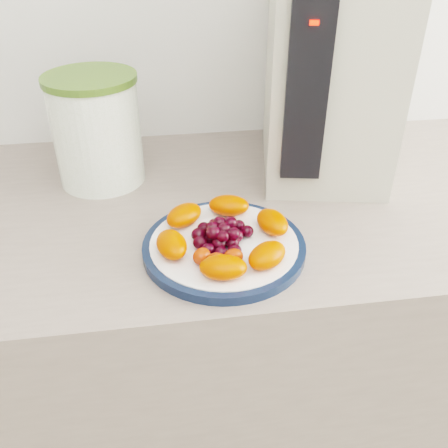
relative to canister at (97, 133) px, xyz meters
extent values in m
cube|color=gray|center=(0.20, -0.11, -0.54)|extent=(3.50, 0.60, 0.90)
cube|color=olive|center=(0.20, -0.11, -0.57)|extent=(3.48, 0.58, 0.84)
cylinder|color=#101E38|center=(0.20, -0.26, -0.09)|extent=(0.25, 0.25, 0.01)
cylinder|color=white|center=(0.20, -0.26, -0.09)|extent=(0.23, 0.23, 0.02)
cylinder|color=#4D7127|center=(0.00, 0.00, 0.00)|extent=(0.21, 0.21, 0.19)
cylinder|color=#496825|center=(0.00, 0.00, 0.10)|extent=(0.22, 0.22, 0.01)
cube|color=#B7B3A0|center=(0.43, 0.00, 0.10)|extent=(0.27, 0.34, 0.38)
cube|color=black|center=(0.34, -0.14, 0.10)|extent=(0.07, 0.03, 0.28)
cube|color=#FF0C05|center=(0.34, -0.15, 0.21)|extent=(0.01, 0.01, 0.01)
ellipsoid|color=red|center=(0.27, -0.24, -0.06)|extent=(0.06, 0.07, 0.03)
ellipsoid|color=red|center=(0.22, -0.19, -0.06)|extent=(0.07, 0.06, 0.03)
ellipsoid|color=red|center=(0.14, -0.20, -0.06)|extent=(0.08, 0.08, 0.03)
ellipsoid|color=red|center=(0.12, -0.28, -0.06)|extent=(0.06, 0.07, 0.03)
ellipsoid|color=red|center=(0.18, -0.34, -0.06)|extent=(0.07, 0.05, 0.03)
ellipsoid|color=red|center=(0.25, -0.33, -0.06)|extent=(0.08, 0.08, 0.03)
ellipsoid|color=black|center=(0.20, -0.26, -0.07)|extent=(0.02, 0.02, 0.02)
ellipsoid|color=black|center=(0.22, -0.26, -0.07)|extent=(0.02, 0.02, 0.02)
ellipsoid|color=black|center=(0.21, -0.25, -0.07)|extent=(0.02, 0.02, 0.02)
ellipsoid|color=black|center=(0.19, -0.25, -0.07)|extent=(0.02, 0.02, 0.02)
ellipsoid|color=black|center=(0.18, -0.26, -0.07)|extent=(0.02, 0.02, 0.02)
ellipsoid|color=black|center=(0.19, -0.28, -0.07)|extent=(0.02, 0.02, 0.02)
ellipsoid|color=black|center=(0.21, -0.28, -0.07)|extent=(0.02, 0.02, 0.02)
ellipsoid|color=black|center=(0.23, -0.25, -0.07)|extent=(0.02, 0.02, 0.02)
ellipsoid|color=black|center=(0.22, -0.24, -0.07)|extent=(0.02, 0.02, 0.02)
ellipsoid|color=black|center=(0.21, -0.23, -0.07)|extent=(0.02, 0.02, 0.02)
ellipsoid|color=black|center=(0.19, -0.23, -0.07)|extent=(0.02, 0.02, 0.02)
ellipsoid|color=black|center=(0.17, -0.24, -0.07)|extent=(0.02, 0.02, 0.02)
ellipsoid|color=black|center=(0.16, -0.25, -0.07)|extent=(0.02, 0.02, 0.02)
ellipsoid|color=black|center=(0.16, -0.27, -0.07)|extent=(0.02, 0.02, 0.02)
ellipsoid|color=black|center=(0.17, -0.29, -0.07)|extent=(0.02, 0.02, 0.02)
ellipsoid|color=black|center=(0.19, -0.30, -0.07)|extent=(0.02, 0.02, 0.02)
ellipsoid|color=black|center=(0.21, -0.30, -0.07)|extent=(0.02, 0.02, 0.02)
ellipsoid|color=black|center=(0.20, -0.26, -0.05)|extent=(0.02, 0.02, 0.02)
ellipsoid|color=black|center=(0.21, -0.25, -0.05)|extent=(0.02, 0.02, 0.02)
ellipsoid|color=black|center=(0.19, -0.25, -0.05)|extent=(0.02, 0.02, 0.02)
ellipsoid|color=black|center=(0.18, -0.26, -0.05)|extent=(0.02, 0.02, 0.02)
ellipsoid|color=black|center=(0.18, -0.27, -0.05)|extent=(0.02, 0.02, 0.02)
ellipsoid|color=black|center=(0.19, -0.28, -0.05)|extent=(0.02, 0.02, 0.02)
ellipsoid|color=black|center=(0.21, -0.28, -0.05)|extent=(0.02, 0.02, 0.02)
ellipsoid|color=red|center=(0.18, -0.32, -0.07)|extent=(0.03, 0.03, 0.02)
ellipsoid|color=red|center=(0.20, -0.32, -0.07)|extent=(0.04, 0.03, 0.02)
ellipsoid|color=red|center=(0.19, -0.34, -0.07)|extent=(0.04, 0.04, 0.02)
ellipsoid|color=red|center=(0.16, -0.31, -0.07)|extent=(0.04, 0.04, 0.02)
camera|label=1|loc=(0.11, -0.87, 0.37)|focal=40.00mm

